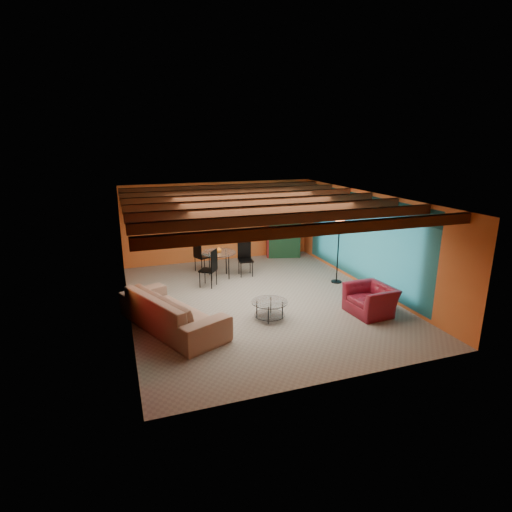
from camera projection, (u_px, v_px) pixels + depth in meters
name	position (u px, v px, depth m)	size (l,w,h in m)	color
room	(257.00, 210.00, 10.28)	(6.52, 8.01, 2.71)	gray
sofa	(172.00, 310.00, 9.11)	(2.88, 1.13, 0.84)	#8E6D5C
armchair	(370.00, 300.00, 9.90)	(1.08, 0.94, 0.70)	maroon
coffee_table	(270.00, 310.00, 9.64)	(0.85, 0.85, 0.44)	white
dining_table	(219.00, 260.00, 12.45)	(2.12, 2.12, 1.10)	white
armoire	(282.00, 231.00, 14.62)	(1.08, 0.53, 1.89)	maroon
floor_lamp	(338.00, 251.00, 11.91)	(0.39, 0.39, 1.94)	black
ceiling_fan	(259.00, 211.00, 10.18)	(1.50, 1.50, 0.44)	#472614
painting	(193.00, 215.00, 13.68)	(1.05, 0.03, 0.65)	black
potted_plant	(282.00, 198.00, 14.30)	(0.41, 0.36, 0.46)	#26661E
vase	(218.00, 239.00, 12.27)	(0.18, 0.18, 0.19)	orange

